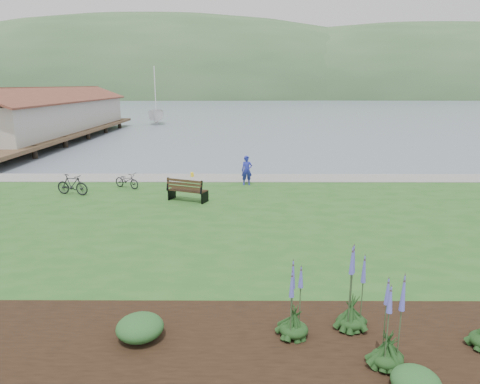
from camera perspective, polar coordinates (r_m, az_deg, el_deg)
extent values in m
plane|color=slate|center=(18.17, 0.80, -4.02)|extent=(600.00, 600.00, 0.00)
cube|color=#24541D|center=(16.21, 0.87, -5.56)|extent=(34.00, 20.00, 0.40)
cube|color=gray|center=(24.72, 0.67, 1.90)|extent=(34.00, 2.20, 0.03)
cube|color=black|center=(9.66, 20.67, -19.80)|extent=(24.00, 4.40, 0.04)
cube|color=#4C3826|center=(47.83, -24.42, 7.14)|extent=(8.00, 36.00, 0.30)
cube|color=#B2ADA3|center=(49.51, -23.67, 9.34)|extent=(6.40, 28.00, 3.00)
cube|color=black|center=(19.95, -6.96, 0.25)|extent=(1.90, 1.27, 0.06)
cube|color=black|center=(19.59, -7.48, 0.99)|extent=(1.73, 0.85, 0.56)
cube|color=black|center=(20.46, -9.07, -0.23)|extent=(0.30, 0.60, 0.49)
cube|color=black|center=(19.61, -4.71, -0.72)|extent=(0.30, 0.60, 0.49)
imported|color=#2328A0|center=(22.90, 0.92, 3.23)|extent=(0.71, 0.52, 1.85)
imported|color=black|center=(23.02, -14.85, 1.51)|extent=(1.26, 1.64, 0.82)
imported|color=black|center=(22.43, -21.47, 0.91)|extent=(0.90, 1.76, 1.02)
imported|color=silver|center=(64.57, -11.05, 8.88)|extent=(10.79, 10.95, 26.12)
cube|color=yellow|center=(25.16, -6.40, 2.30)|extent=(0.21, 0.28, 0.27)
ellipsoid|color=#133212|center=(9.18, 19.00, -20.27)|extent=(0.62, 0.62, 0.31)
cone|color=#4A4CAC|center=(8.67, 19.55, -14.75)|extent=(0.32, 0.32, 1.70)
ellipsoid|color=#133212|center=(9.65, 7.18, -17.71)|extent=(0.62, 0.62, 0.31)
cone|color=#4A4CAC|center=(9.17, 7.38, -12.45)|extent=(0.32, 0.32, 1.67)
ellipsoid|color=#133212|center=(10.16, 14.59, -16.34)|extent=(0.62, 0.62, 0.31)
cone|color=#4A4CAC|center=(9.65, 15.00, -10.69)|extent=(0.32, 0.32, 1.89)
ellipsoid|color=#1E4C21|center=(9.69, -13.20, -17.17)|extent=(1.00, 1.00, 0.50)
ellipsoid|color=#1E4C21|center=(8.68, 22.39, -22.37)|extent=(0.86, 0.86, 0.43)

